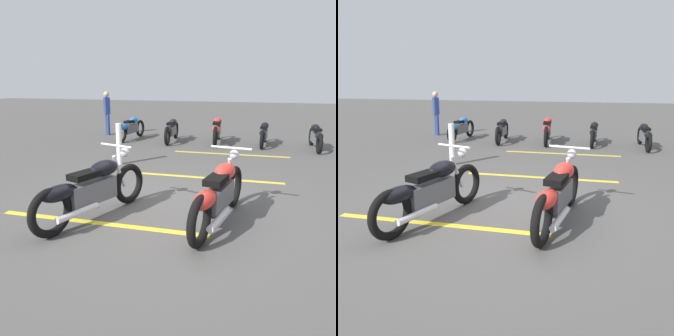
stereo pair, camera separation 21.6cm
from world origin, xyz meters
TOP-DOWN VIEW (x-y plane):
  - ground_plane at (0.00, 0.00)m, footprint 60.00×60.00m
  - motorcycle_bright_foreground at (-0.31, -0.89)m, footprint 2.22×0.63m
  - motorcycle_dark_foreground at (-0.65, 0.91)m, footprint 2.17×0.81m
  - motorcycle_row_far_left at (6.04, -2.77)m, footprint 1.96×0.30m
  - motorcycle_row_left at (6.24, -1.27)m, footprint 1.92×0.27m
  - motorcycle_row_center at (6.21, 0.22)m, footprint 2.17×0.38m
  - motorcycle_row_right at (6.02, 1.72)m, footprint 2.02×0.35m
  - motorcycle_row_far_right at (6.06, 3.22)m, footprint 2.03×0.31m
  - bystander_near_row at (6.85, 4.52)m, footprint 0.29×0.29m
  - bollard_post at (2.60, 2.01)m, footprint 0.14×0.14m
  - parking_stripe_near at (-0.76, 0.74)m, footprint 0.24×3.20m
  - parking_stripe_mid at (2.03, -0.26)m, footprint 0.24×3.20m
  - parking_stripe_far at (4.61, -0.44)m, footprint 0.24×3.20m

SIDE VIEW (x-z plane):
  - ground_plane at x=0.00m, z-range 0.00..0.00m
  - parking_stripe_near at x=-0.76m, z-range 0.00..0.01m
  - parking_stripe_mid at x=2.03m, z-range 0.00..0.01m
  - parking_stripe_far at x=4.61m, z-range 0.00..0.01m
  - motorcycle_row_left at x=6.24m, z-range 0.03..0.75m
  - motorcycle_row_far_left at x=6.04m, z-range 0.03..0.77m
  - motorcycle_row_right at x=6.02m, z-range 0.03..0.80m
  - motorcycle_row_far_right at x=6.06m, z-range 0.03..0.80m
  - motorcycle_row_center at x=6.21m, z-range 0.04..0.86m
  - motorcycle_bright_foreground at x=-0.31m, z-range -0.06..0.98m
  - motorcycle_dark_foreground at x=-0.65m, z-range -0.06..0.98m
  - bollard_post at x=2.60m, z-range 0.00..1.01m
  - bystander_near_row at x=6.85m, z-range 0.10..1.73m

